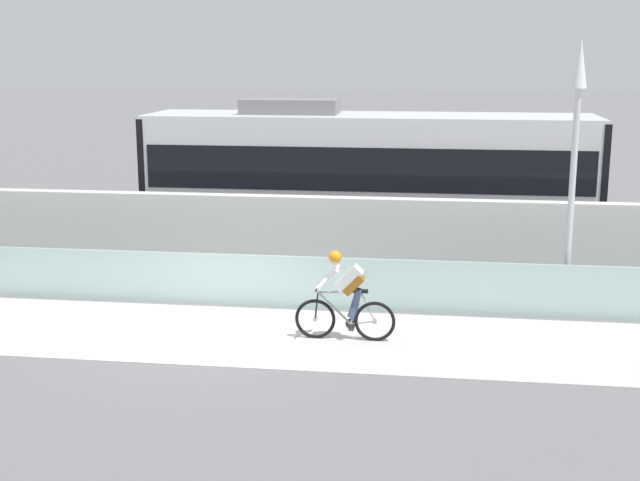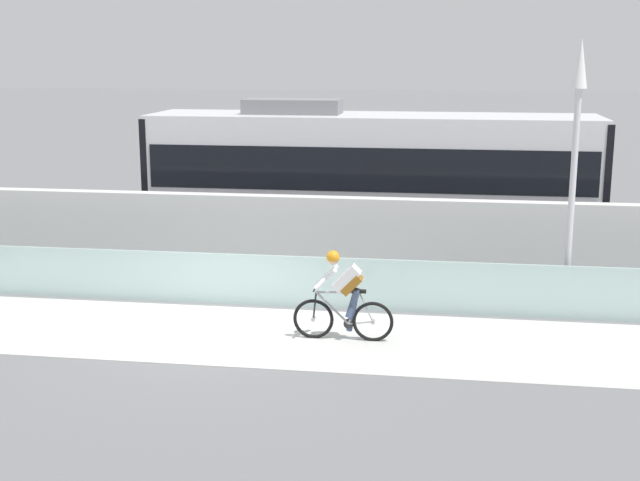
{
  "view_description": "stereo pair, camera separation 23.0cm",
  "coord_description": "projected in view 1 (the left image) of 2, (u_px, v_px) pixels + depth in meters",
  "views": [
    {
      "loc": [
        3.86,
        -14.11,
        4.94
      ],
      "look_at": [
        1.61,
        2.35,
        1.25
      ],
      "focal_mm": 47.63,
      "sensor_mm": 36.0,
      "label": 1
    },
    {
      "loc": [
        4.09,
        -14.08,
        4.94
      ],
      "look_at": [
        1.61,
        2.35,
        1.25
      ],
      "focal_mm": 47.63,
      "sensor_mm": 36.0,
      "label": 2
    }
  ],
  "objects": [
    {
      "name": "ground_plane",
      "position": [
        214.0,
        334.0,
        15.23
      ],
      "size": [
        200.0,
        200.0,
        0.0
      ],
      "primitive_type": "plane",
      "color": "slate"
    },
    {
      "name": "bike_path_deck",
      "position": [
        214.0,
        333.0,
        15.23
      ],
      "size": [
        32.0,
        3.2,
        0.01
      ],
      "primitive_type": "cube",
      "color": "beige",
      "rests_on": "ground"
    },
    {
      "name": "cyclist_on_bike",
      "position": [
        345.0,
        297.0,
        14.75
      ],
      "size": [
        1.77,
        0.58,
        1.61
      ],
      "color": "black",
      "rests_on": "ground"
    },
    {
      "name": "tram",
      "position": [
        368.0,
        177.0,
        21.15
      ],
      "size": [
        11.06,
        2.54,
        3.81
      ],
      "color": "silver",
      "rests_on": "ground"
    },
    {
      "name": "tram_rail_near",
      "position": [
        277.0,
        255.0,
        21.16
      ],
      "size": [
        32.0,
        0.08,
        0.01
      ],
      "primitive_type": "cube",
      "color": "#595654",
      "rests_on": "ground"
    },
    {
      "name": "concrete_barrier_wall",
      "position": [
        255.0,
        239.0,
        18.55
      ],
      "size": [
        32.0,
        0.36,
        1.92
      ],
      "primitive_type": "cube",
      "color": "silver",
      "rests_on": "ground"
    },
    {
      "name": "lamp_post_antenna",
      "position": [
        575.0,
        143.0,
        15.74
      ],
      "size": [
        0.28,
        0.28,
        5.2
      ],
      "color": "gray",
      "rests_on": "ground"
    },
    {
      "name": "tram_rail_far",
      "position": [
        287.0,
        242.0,
        22.55
      ],
      "size": [
        32.0,
        0.08,
        0.01
      ],
      "primitive_type": "cube",
      "color": "#595654",
      "rests_on": "ground"
    },
    {
      "name": "glass_parapet",
      "position": [
        237.0,
        279.0,
        16.91
      ],
      "size": [
        32.0,
        0.05,
        1.03
      ],
      "primitive_type": "cube",
      "color": "silver",
      "rests_on": "ground"
    }
  ]
}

